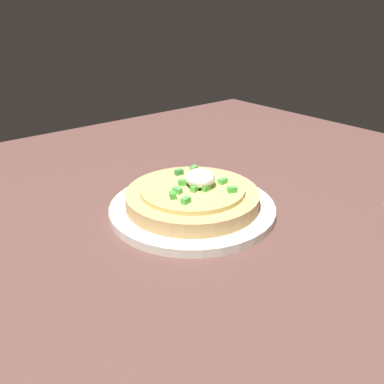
% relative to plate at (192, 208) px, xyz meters
% --- Properties ---
extents(dining_table, '(1.23, 0.89, 0.03)m').
position_rel_plate_xyz_m(dining_table, '(0.00, 0.09, -0.02)').
color(dining_table, brown).
rests_on(dining_table, ground).
extents(plate, '(0.24, 0.24, 0.01)m').
position_rel_plate_xyz_m(plate, '(0.00, 0.00, 0.00)').
color(plate, silver).
rests_on(plate, dining_table).
extents(pizza, '(0.20, 0.20, 0.05)m').
position_rel_plate_xyz_m(pizza, '(0.00, -0.00, 0.02)').
color(pizza, tan).
rests_on(pizza, plate).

